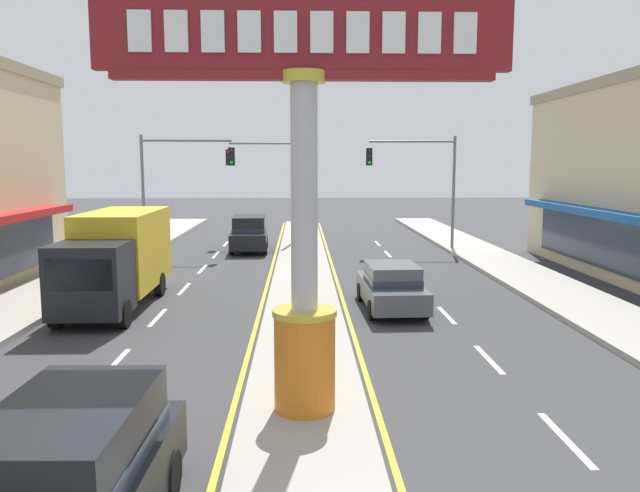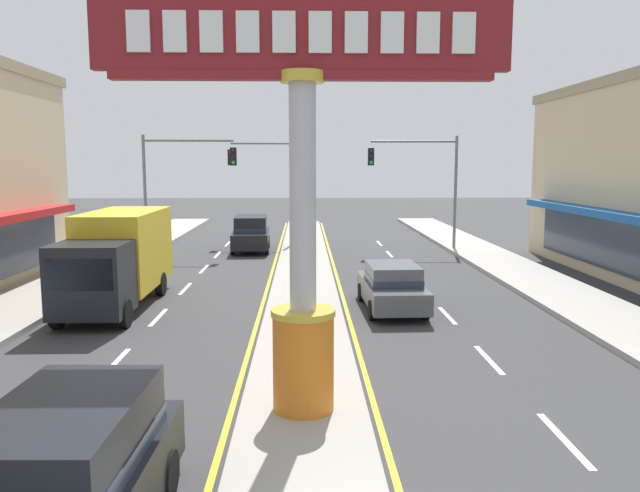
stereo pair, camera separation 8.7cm
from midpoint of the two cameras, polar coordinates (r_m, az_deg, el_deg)
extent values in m
cube|color=#A39E93|center=(23.70, -1.41, -3.74)|extent=(2.43, 52.00, 0.14)
cube|color=#ADA89E|center=(23.64, -24.64, -4.43)|extent=(2.97, 60.00, 0.18)
cube|color=#ADA89E|center=(23.66, 21.82, -4.27)|extent=(2.97, 60.00, 0.18)
cube|color=silver|center=(11.98, -24.45, -16.42)|extent=(0.14, 2.20, 0.01)
cube|color=silver|center=(15.85, -18.19, -10.17)|extent=(0.14, 2.20, 0.01)
cube|color=silver|center=(19.94, -14.57, -6.37)|extent=(0.14, 2.20, 0.01)
cube|color=silver|center=(24.14, -12.22, -3.87)|extent=(0.14, 2.20, 0.01)
cube|color=silver|center=(28.40, -10.58, -2.10)|extent=(0.14, 2.20, 0.01)
cube|color=silver|center=(32.70, -9.37, -0.80)|extent=(0.14, 2.20, 0.01)
cube|color=silver|center=(37.02, -8.45, 0.20)|extent=(0.14, 2.20, 0.01)
cube|color=silver|center=(11.99, 21.80, -16.24)|extent=(0.14, 2.20, 0.01)
cube|color=silver|center=(15.86, 15.46, -10.05)|extent=(0.14, 2.20, 0.01)
cube|color=silver|center=(19.95, 11.78, -6.28)|extent=(0.14, 2.20, 0.01)
cube|color=silver|center=(24.15, 9.40, -3.79)|extent=(0.14, 2.20, 0.01)
cube|color=silver|center=(28.41, 7.73, -2.04)|extent=(0.14, 2.20, 0.01)
cube|color=silver|center=(32.70, 6.51, -0.74)|extent=(0.14, 2.20, 0.01)
cube|color=silver|center=(37.02, 5.57, 0.25)|extent=(0.14, 2.20, 0.01)
cube|color=yellow|center=(23.76, -4.79, -3.90)|extent=(0.12, 52.00, 0.01)
cube|color=yellow|center=(23.76, 1.97, -3.88)|extent=(0.12, 52.00, 0.01)
cylinder|color=orange|center=(11.78, -1.33, -10.70)|extent=(1.15, 1.15, 1.80)
cylinder|color=gold|center=(11.51, -1.35, -6.15)|extent=(1.20, 1.20, 0.12)
cylinder|color=#B7B7BC|center=(11.20, -1.38, 4.58)|extent=(0.49, 0.49, 4.42)
cylinder|color=gold|center=(11.28, -1.42, 15.33)|extent=(0.78, 0.78, 0.20)
cube|color=maroon|center=(11.40, -1.43, 18.98)|extent=(7.34, 0.24, 1.26)
cube|color=maroon|center=(11.29, -1.42, 15.43)|extent=(6.75, 0.29, 0.16)
cube|color=white|center=(11.60, -16.22, 18.50)|extent=(0.40, 0.06, 0.69)
cube|color=white|center=(11.46, -13.03, 18.73)|extent=(0.40, 0.06, 0.69)
cube|color=white|center=(11.36, -9.77, 18.92)|extent=(0.40, 0.06, 0.69)
cube|color=white|center=(11.29, -6.46, 19.04)|extent=(0.40, 0.06, 0.69)
cube|color=white|center=(11.26, -3.11, 19.11)|extent=(0.40, 0.06, 0.69)
cube|color=white|center=(11.26, 0.25, 19.12)|extent=(0.40, 0.06, 0.69)
cube|color=white|center=(11.30, 3.60, 19.07)|extent=(0.40, 0.06, 0.69)
cube|color=white|center=(11.37, 6.91, 18.96)|extent=(0.40, 0.06, 0.69)
cube|color=white|center=(11.47, 10.17, 18.80)|extent=(0.40, 0.06, 0.69)
cube|color=white|center=(11.61, 13.35, 18.58)|extent=(0.40, 0.06, 0.69)
cylinder|color=slate|center=(33.33, -15.77, 4.53)|extent=(0.16, 0.16, 6.20)
cylinder|color=slate|center=(32.81, -11.98, 9.50)|extent=(4.62, 0.12, 0.12)
cube|color=black|center=(32.30, -7.92, 8.18)|extent=(0.32, 0.24, 0.92)
sphere|color=black|center=(32.17, -7.96, 8.72)|extent=(0.17, 0.17, 0.17)
sphere|color=black|center=(32.16, -7.95, 8.18)|extent=(0.17, 0.17, 0.17)
sphere|color=#19D83F|center=(32.16, -7.94, 7.65)|extent=(0.17, 0.17, 0.17)
cylinder|color=slate|center=(34.30, 12.46, 4.72)|extent=(0.16, 0.16, 6.20)
cylinder|color=slate|center=(33.80, 8.74, 9.51)|extent=(4.62, 0.12, 0.12)
cube|color=black|center=(33.30, 4.80, 8.21)|extent=(0.32, 0.24, 0.92)
sphere|color=black|center=(33.16, 4.84, 8.73)|extent=(0.17, 0.17, 0.17)
sphere|color=black|center=(33.16, 4.83, 8.21)|extent=(0.17, 0.17, 0.17)
sphere|color=#19D83F|center=(33.15, 4.82, 7.69)|extent=(0.17, 0.17, 0.17)
cylinder|color=slate|center=(36.80, -1.94, 5.08)|extent=(0.16, 0.16, 6.20)
cylinder|color=slate|center=(36.85, -5.08, 9.41)|extent=(3.96, 0.12, 0.12)
cube|color=black|center=(36.85, -8.19, 8.10)|extent=(0.32, 0.24, 0.92)
sphere|color=red|center=(36.71, -8.22, 8.57)|extent=(0.17, 0.17, 0.17)
sphere|color=black|center=(36.71, -8.21, 8.11)|extent=(0.17, 0.17, 0.17)
sphere|color=black|center=(36.71, -8.20, 7.64)|extent=(0.17, 0.17, 0.17)
cube|color=black|center=(19.14, -20.21, -2.88)|extent=(2.11, 2.01, 2.10)
cube|color=#283342|center=(18.20, -21.20, -2.49)|extent=(1.85, 0.09, 0.90)
cube|color=gold|center=(22.38, -17.43, -0.23)|extent=(2.21, 4.81, 2.60)
cylinder|color=black|center=(18.87, -17.46, -5.98)|extent=(0.26, 0.84, 0.84)
cylinder|color=black|center=(19.48, -22.97, -5.81)|extent=(0.26, 0.84, 0.84)
cylinder|color=black|center=(23.04, -14.38, -3.42)|extent=(0.26, 0.84, 0.84)
cylinder|color=black|center=(23.57, -19.19, -3.37)|extent=(0.26, 0.84, 0.84)
cube|color=#4C5156|center=(20.30, 6.74, -4.20)|extent=(1.89, 4.35, 0.66)
cube|color=#4C5156|center=(20.01, 6.86, -2.54)|extent=(1.61, 2.20, 0.60)
cube|color=#283342|center=(20.05, 6.85, -3.04)|extent=(1.65, 2.22, 0.24)
cylinder|color=black|center=(21.53, 3.99, -4.27)|extent=(0.24, 0.63, 0.62)
cylinder|color=black|center=(21.79, 8.23, -4.19)|extent=(0.24, 0.63, 0.62)
cylinder|color=black|center=(18.95, 5.00, -5.93)|extent=(0.24, 0.63, 0.62)
cylinder|color=black|center=(19.25, 9.80, -5.80)|extent=(0.24, 0.63, 0.62)
cube|color=black|center=(8.35, -22.13, -15.86)|extent=(1.74, 2.89, 0.80)
cube|color=#283342|center=(8.46, -22.03, -17.60)|extent=(1.78, 2.92, 0.24)
cylinder|color=black|center=(9.66, -13.71, -19.77)|extent=(0.24, 0.69, 0.68)
cylinder|color=black|center=(10.19, -23.84, -18.70)|extent=(0.24, 0.69, 0.68)
cube|color=black|center=(33.77, -6.31, 0.72)|extent=(2.08, 4.67, 0.80)
cube|color=black|center=(33.87, -6.32, 2.10)|extent=(1.78, 2.92, 0.80)
cube|color=#283342|center=(33.89, -6.31, 1.63)|extent=(1.82, 2.95, 0.24)
cylinder|color=black|center=(32.37, -4.87, -0.21)|extent=(0.25, 0.69, 0.68)
cylinder|color=black|center=(32.46, -7.95, -0.23)|extent=(0.25, 0.69, 0.68)
cylinder|color=black|center=(35.20, -4.78, 0.43)|extent=(0.25, 0.69, 0.68)
cylinder|color=black|center=(35.28, -7.62, 0.40)|extent=(0.25, 0.69, 0.68)
camera|label=1|loc=(0.04, -89.85, 0.02)|focal=34.67mm
camera|label=2|loc=(0.04, 90.15, -0.02)|focal=34.67mm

